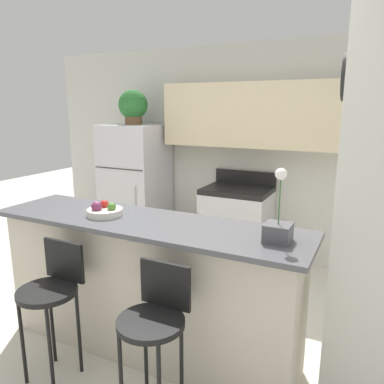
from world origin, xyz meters
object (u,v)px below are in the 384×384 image
Objects in this scene: trash_bin at (166,244)px; bar_stool_right at (155,321)px; orchid_vase at (278,226)px; fruit_bowl at (104,211)px; potted_plant_on_fridge at (133,106)px; refrigerator at (136,187)px; bar_stool_left at (52,291)px; stove_range at (236,225)px.

bar_stool_right is at bearing -60.99° from trash_bin.
orchid_vase is 1.70× the size of fruit_bowl.
fruit_bowl is at bearing -61.28° from potted_plant_on_fridge.
bar_stool_left is (0.94, -2.33, -0.18)m from refrigerator.
potted_plant_on_fridge reaches higher than stove_range.
bar_stool_left is at bearing -67.98° from potted_plant_on_fridge.
refrigerator is 0.88m from trash_bin.
bar_stool_right is at bearing -53.19° from refrigerator.
orchid_vase reaches higher than stove_range.
bar_stool_right reaches higher than trash_bin.
refrigerator is at bearing -177.39° from stove_range.
fruit_bowl is at bearing -100.99° from stove_range.
stove_range is 1.14× the size of bar_stool_left.
bar_stool_right is 0.91m from orchid_vase.
refrigerator is 3.58× the size of orchid_vase.
fruit_bowl reaches higher than bar_stool_right.
bar_stool_right is (1.74, -2.33, -0.18)m from refrigerator.
bar_stool_right is 2.47× the size of trash_bin.
refrigerator is 1.03m from potted_plant_on_fridge.
trash_bin is at bearing 137.46° from orchid_vase.
stove_range is at bearing 21.25° from trash_bin.
refrigerator is at bearing 157.37° from trash_bin.
trash_bin is (0.59, -0.24, -1.64)m from potted_plant_on_fridge.
bar_stool_left is 0.66m from fruit_bowl.
potted_plant_on_fridge is (-0.94, 2.33, 1.21)m from bar_stool_left.
orchid_vase is at bearing 20.57° from bar_stool_left.
stove_range is at bearing 79.66° from bar_stool_left.
bar_stool_left is 1.00× the size of bar_stool_right.
trash_bin is at bearing -158.75° from stove_range.
refrigerator is 1.50× the size of stove_range.
trash_bin is (-1.16, 2.09, -0.44)m from bar_stool_right.
bar_stool_left is at bearing -97.78° from fruit_bowl.
stove_range reaches higher than bar_stool_right.
potted_plant_on_fridge is 2.23m from fruit_bowl.
orchid_vase reaches higher than trash_bin.
bar_stool_right is (0.80, 0.00, 0.00)m from bar_stool_left.
bar_stool_left is at bearing -67.98° from refrigerator.
bar_stool_right is at bearing 0.00° from bar_stool_left.
bar_stool_right is at bearing -33.62° from fruit_bowl.
potted_plant_on_fridge is 1.76m from trash_bin.
orchid_vase reaches higher than bar_stool_left.
bar_stool_left reaches higher than trash_bin.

